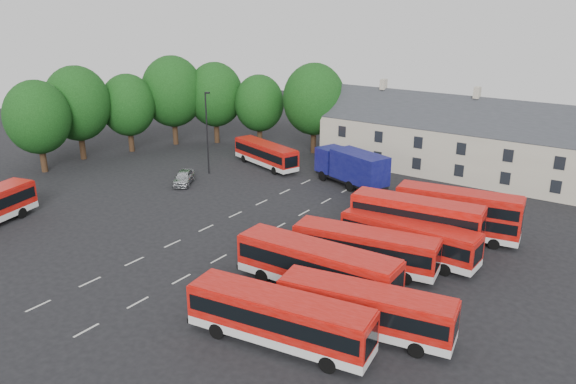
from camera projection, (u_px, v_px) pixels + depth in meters
The scene contains 15 objects.
ground at pixel (190, 236), 47.40m from camera, with size 140.00×140.00×0.00m, color black.
lane_markings at pixel (228, 235), 47.61m from camera, with size 5.15×33.80×0.01m.
treeline at pixel (176, 101), 71.46m from camera, with size 29.92×32.59×12.01m.
terrace_houses at pixel (472, 143), 61.91m from camera, with size 35.70×7.13×10.06m.
bus_row_a at pixel (279, 316), 31.88m from camera, with size 11.26×3.97×3.12m.
bus_row_b at pixel (365, 307), 33.00m from camera, with size 10.73×4.12×2.96m.
bus_row_c at pixel (317, 264), 37.92m from camera, with size 11.65×3.00×3.27m.
bus_row_d at pixel (365, 246), 41.01m from camera, with size 10.88×4.08×3.00m.
bus_row_e at pixel (409, 236), 42.70m from camera, with size 10.76×2.81×3.02m.
bus_dd_south at pixel (416, 221), 44.18m from camera, with size 10.40×3.49×4.18m.
bus_dd_north at pixel (458, 211), 46.31m from camera, with size 10.23×3.68×4.11m.
bus_north at pixel (266, 153), 66.43m from camera, with size 10.23×5.30×2.83m.
box_truck at pixel (352, 167), 59.28m from camera, with size 9.31×5.54×3.89m.
silver_car at pixel (184, 177), 60.48m from camera, with size 1.78×4.42×1.51m, color #B4B7BC.
lamppost at pixel (207, 131), 62.76m from camera, with size 0.65×0.32×9.35m.
Camera 1 is at (31.70, -31.10, 18.90)m, focal length 35.00 mm.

